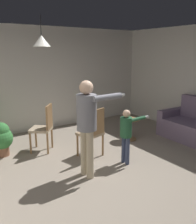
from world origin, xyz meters
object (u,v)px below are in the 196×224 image
at_px(side_table_by_couch, 130,126).
at_px(person_child, 127,131).
at_px(dining_chair_near_wall, 93,131).
at_px(potted_plant_corner, 1,138).
at_px(spare_remote_on_table, 129,118).
at_px(dining_chair_by_counter, 44,126).
at_px(person_adult, 87,119).

relative_size(side_table_by_couch, person_child, 0.50).
bearing_deg(dining_chair_near_wall, potted_plant_corner, 128.77).
height_order(side_table_by_couch, spare_remote_on_table, spare_remote_on_table).
relative_size(side_table_by_couch, dining_chair_near_wall, 0.52).
distance_m(dining_chair_by_counter, dining_chair_near_wall, 1.08).
relative_size(person_adult, person_child, 1.56).
height_order(dining_chair_near_wall, potted_plant_corner, dining_chair_near_wall).
bearing_deg(person_adult, potted_plant_corner, -152.76).
bearing_deg(side_table_by_couch, dining_chair_by_counter, 166.02).
height_order(person_adult, potted_plant_corner, person_adult).
relative_size(side_table_by_couch, potted_plant_corner, 0.75).
bearing_deg(person_child, person_adult, -92.63).
height_order(person_child, spare_remote_on_table, person_child).
bearing_deg(dining_chair_near_wall, side_table_by_couch, 0.01).
xyz_separation_m(person_adult, dining_chair_by_counter, (-0.18, 1.45, -0.47)).
bearing_deg(potted_plant_corner, dining_chair_by_counter, -15.98).
bearing_deg(person_adult, side_table_by_couch, 114.84).
bearing_deg(person_child, side_table_by_couch, 132.10).
relative_size(person_adult, dining_chair_near_wall, 1.63).
bearing_deg(dining_chair_by_counter, side_table_by_couch, -66.24).
bearing_deg(side_table_by_couch, dining_chair_near_wall, -164.50).
height_order(person_adult, spare_remote_on_table, person_adult).
height_order(person_child, dining_chair_by_counter, person_child).
height_order(side_table_by_couch, potted_plant_corner, potted_plant_corner).
bearing_deg(spare_remote_on_table, dining_chair_by_counter, 166.70).
distance_m(dining_chair_near_wall, potted_plant_corner, 1.85).
relative_size(person_child, dining_chair_by_counter, 1.04).
distance_m(dining_chair_near_wall, spare_remote_on_table, 1.32).
distance_m(dining_chair_by_counter, spare_remote_on_table, 1.99).
bearing_deg(dining_chair_near_wall, person_adult, -144.54).
bearing_deg(side_table_by_couch, person_child, -134.25).
xyz_separation_m(person_child, potted_plant_corner, (-1.86, 1.67, -0.26)).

